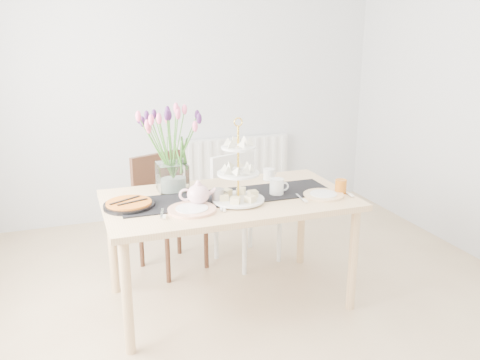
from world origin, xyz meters
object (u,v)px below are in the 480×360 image
object	(u,v)px
chair_brown	(166,203)
chair_white	(241,200)
tulip_vase	(171,134)
plate_left	(192,210)
teapot	(198,194)
plate_right	(323,195)
mug_white	(277,187)
tart_tin	(129,205)
mug_grey	(218,196)
cream_jug	(269,174)
radiator	(232,166)
mug_orange	(341,186)
cake_stand	(238,181)
dining_table	(229,208)

from	to	relation	value
chair_brown	chair_white	distance (m)	0.60
chair_white	tulip_vase	size ratio (longest dim) A/B	1.21
chair_brown	plate_left	size ratio (longest dim) A/B	3.00
teapot	plate_right	world-z (taller)	teapot
mug_white	plate_left	xyz separation A→B (m)	(-0.61, -0.11, -0.05)
tart_tin	mug_grey	distance (m)	0.55
chair_brown	cream_jug	xyz separation A→B (m)	(0.68, -0.43, 0.28)
radiator	mug_orange	xyz separation A→B (m)	(0.11, -1.95, 0.35)
tart_tin	cake_stand	bearing A→B (deg)	-10.62
chair_white	plate_left	world-z (taller)	chair_white
cream_jug	plate_right	bearing A→B (deg)	-83.91
dining_table	cream_jug	xyz separation A→B (m)	(0.40, 0.28, 0.12)
cream_jug	tulip_vase	bearing A→B (deg)	164.81
mug_grey	mug_orange	distance (m)	0.84
radiator	tart_tin	xyz separation A→B (m)	(-1.27, -1.77, 0.32)
radiator	plate_left	distance (m)	2.19
chair_white	cake_stand	xyz separation A→B (m)	(-0.29, -0.74, 0.40)
mug_white	plate_left	size ratio (longest dim) A/B	0.37
cream_jug	mug_orange	xyz separation A→B (m)	(0.34, -0.44, 0.00)
tart_tin	mug_orange	size ratio (longest dim) A/B	3.42
radiator	dining_table	xyz separation A→B (m)	(-0.63, -1.79, 0.22)
tulip_vase	plate_right	bearing A→B (deg)	-26.01
chair_brown	cake_stand	distance (m)	0.95
cake_stand	teapot	size ratio (longest dim) A/B	2.17
cake_stand	mug_grey	distance (m)	0.16
tart_tin	mug_grey	bearing A→B (deg)	-10.61
tulip_vase	mug_white	distance (m)	0.78
chair_white	cream_jug	distance (m)	0.47
tart_tin	plate_right	world-z (taller)	tart_tin
teapot	plate_left	xyz separation A→B (m)	(-0.07, -0.09, -0.06)
chair_white	plate_right	size ratio (longest dim) A/B	3.20
chair_white	mug_orange	distance (m)	0.95
plate_right	mug_white	bearing A→B (deg)	155.95
chair_white	tart_tin	size ratio (longest dim) A/B	2.74
teapot	cream_jug	distance (m)	0.72
plate_left	dining_table	bearing A→B (deg)	30.61
cake_stand	plate_left	xyz separation A→B (m)	(-0.32, -0.06, -0.13)
chair_white	tart_tin	xyz separation A→B (m)	(-0.95, -0.61, 0.27)
chair_brown	plate_left	distance (m)	0.91
radiator	teapot	size ratio (longest dim) A/B	5.34
teapot	mug_white	xyz separation A→B (m)	(0.54, 0.02, -0.02)
radiator	cream_jug	world-z (taller)	cream_jug
teapot	tulip_vase	bearing A→B (deg)	115.90
tart_tin	tulip_vase	bearing A→B (deg)	36.75
dining_table	mug_white	size ratio (longest dim) A/B	14.50
tulip_vase	cake_stand	distance (m)	0.56
tulip_vase	plate_left	size ratio (longest dim) A/B	2.39
mug_white	plate_left	bearing A→B (deg)	-160.71
cake_stand	mug_white	size ratio (longest dim) A/B	4.42
dining_table	mug_grey	size ratio (longest dim) A/B	17.35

